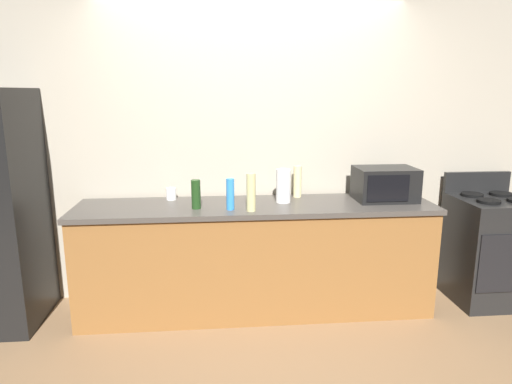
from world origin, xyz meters
name	(u,v)px	position (x,y,z in m)	size (l,w,h in m)	color
ground_plane	(261,333)	(0.00, 0.00, 0.00)	(8.00, 8.00, 0.00)	#93704C
back_wall	(252,142)	(0.00, 0.81, 1.35)	(6.40, 0.10, 2.70)	#B2A893
counter_run	(256,258)	(0.00, 0.40, 0.45)	(2.84, 0.64, 0.90)	brown
stove_range	(489,249)	(2.00, 0.40, 0.46)	(0.60, 0.61, 1.08)	black
microwave	(385,184)	(1.07, 0.45, 1.04)	(0.48, 0.35, 0.27)	black
paper_towel_roll	(283,186)	(0.23, 0.45, 1.04)	(0.12, 0.12, 0.27)	white
bottle_wine	(196,194)	(-0.47, 0.31, 1.01)	(0.07, 0.07, 0.22)	#1E3F19
bottle_vinegar	(251,192)	(-0.06, 0.20, 1.04)	(0.07, 0.07, 0.29)	beige
bottle_spray_cleaner	(230,194)	(-0.21, 0.26, 1.02)	(0.06, 0.06, 0.24)	#338CE5
bottle_hand_soap	(298,182)	(0.37, 0.62, 1.03)	(0.07, 0.07, 0.27)	beige
mug_white	(171,194)	(-0.68, 0.62, 0.95)	(0.08, 0.08, 0.10)	white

